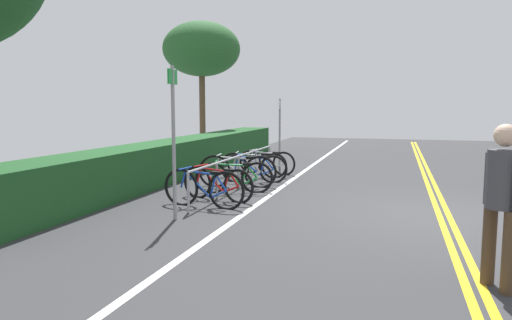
{
  "coord_description": "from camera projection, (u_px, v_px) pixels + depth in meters",
  "views": [
    {
      "loc": [
        -8.55,
        0.83,
        1.9
      ],
      "look_at": [
        0.55,
        3.54,
        0.79
      ],
      "focal_mm": 33.23,
      "sensor_mm": 36.0,
      "label": 1
    }
  ],
  "objects": [
    {
      "name": "bike_lane_stripe_white",
      "position": [
        257.0,
        204.0,
        9.08
      ],
      "size": [
        34.09,
        0.12,
        0.0
      ],
      "primitive_type": "cube",
      "color": "white",
      "rests_on": "ground_plane"
    },
    {
      "name": "centre_line_yellow_inner",
      "position": [
        449.0,
        216.0,
        8.1
      ],
      "size": [
        34.09,
        0.1,
        0.0
      ],
      "primitive_type": "cube",
      "color": "gold",
      "rests_on": "ground_plane"
    },
    {
      "name": "bicycle_6",
      "position": [
        267.0,
        162.0,
        13.08
      ],
      "size": [
        0.47,
        1.68,
        0.69
      ],
      "color": "black",
      "rests_on": "ground_plane"
    },
    {
      "name": "centre_line_yellow_outer",
      "position": [
        439.0,
        216.0,
        8.15
      ],
      "size": [
        34.09,
        0.1,
        0.0
      ],
      "primitive_type": "cube",
      "color": "gold",
      "rests_on": "ground_plane"
    },
    {
      "name": "hedge_backdrop",
      "position": [
        180.0,
        157.0,
        12.99
      ],
      "size": [
        14.53,
        1.11,
        0.96
      ],
      "primitive_type": "cube",
      "color": "#1C4C21",
      "rests_on": "ground_plane"
    },
    {
      "name": "sign_post_near",
      "position": [
        173.0,
        129.0,
        7.72
      ],
      "size": [
        0.36,
        0.06,
        2.53
      ],
      "color": "gray",
      "rests_on": "ground_plane"
    },
    {
      "name": "sign_post_far",
      "position": [
        280.0,
        126.0,
        14.43
      ],
      "size": [
        0.36,
        0.1,
        2.09
      ],
      "color": "gray",
      "rests_on": "ground_plane"
    },
    {
      "name": "bicycle_5",
      "position": [
        254.0,
        165.0,
        12.43
      ],
      "size": [
        0.51,
        1.75,
        0.7
      ],
      "color": "black",
      "rests_on": "ground_plane"
    },
    {
      "name": "bicycle_2",
      "position": [
        235.0,
        178.0,
        10.23
      ],
      "size": [
        0.67,
        1.6,
        0.72
      ],
      "color": "black",
      "rests_on": "ground_plane"
    },
    {
      "name": "ground_plane",
      "position": [
        444.0,
        218.0,
        8.13
      ],
      "size": [
        37.88,
        13.54,
        0.05
      ],
      "primitive_type": "cube",
      "color": "#353538"
    },
    {
      "name": "tree_mid",
      "position": [
        202.0,
        50.0,
        18.78
      ],
      "size": [
        3.07,
        3.07,
        5.18
      ],
      "color": "brown",
      "rests_on": "ground_plane"
    },
    {
      "name": "bicycle_0",
      "position": [
        203.0,
        188.0,
        8.81
      ],
      "size": [
        0.46,
        1.69,
        0.76
      ],
      "color": "black",
      "rests_on": "ground_plane"
    },
    {
      "name": "pedestrian",
      "position": [
        502.0,
        195.0,
        4.8
      ],
      "size": [
        0.43,
        0.32,
        1.71
      ],
      "color": "#4C3826",
      "rests_on": "ground_plane"
    },
    {
      "name": "bicycle_1",
      "position": [
        218.0,
        184.0,
        9.46
      ],
      "size": [
        0.56,
        1.67,
        0.72
      ],
      "color": "black",
      "rests_on": "ground_plane"
    },
    {
      "name": "bicycle_4",
      "position": [
        254.0,
        169.0,
        11.66
      ],
      "size": [
        0.46,
        1.64,
        0.72
      ],
      "color": "black",
      "rests_on": "ground_plane"
    },
    {
      "name": "bicycle_3",
      "position": [
        237.0,
        171.0,
        10.97
      ],
      "size": [
        0.46,
        1.83,
        0.79
      ],
      "color": "black",
      "rests_on": "ground_plane"
    },
    {
      "name": "bike_rack",
      "position": [
        239.0,
        163.0,
        10.93
      ],
      "size": [
        5.58,
        0.05,
        0.75
      ],
      "color": "#9EA0A5",
      "rests_on": "ground_plane"
    }
  ]
}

